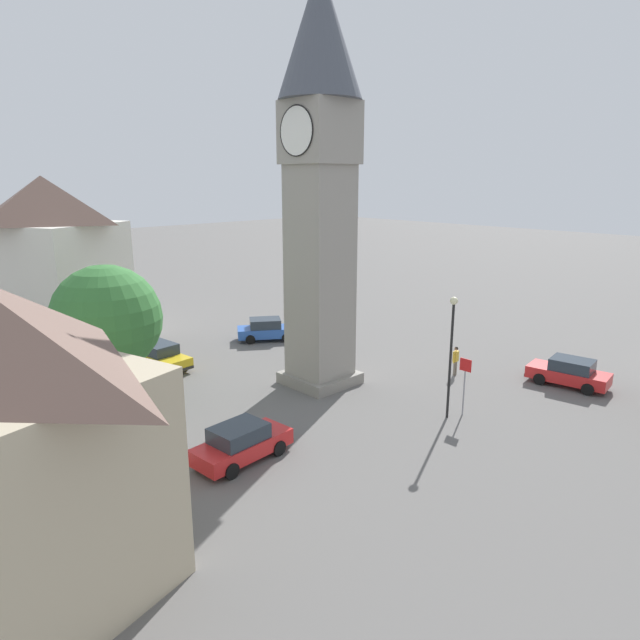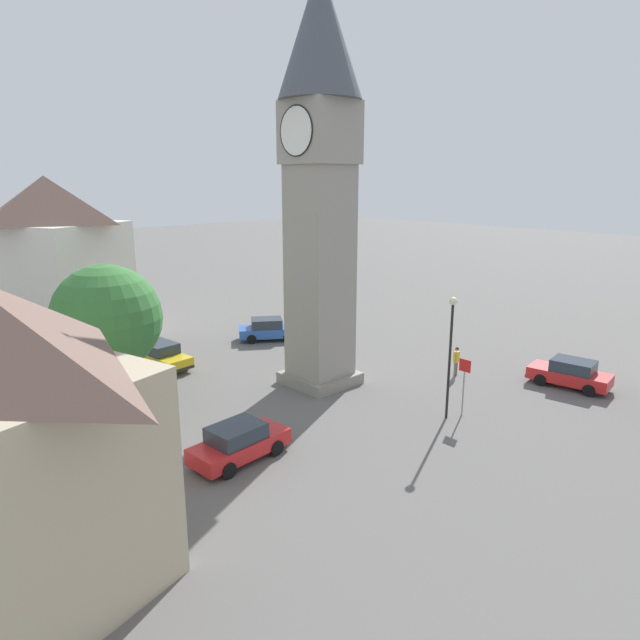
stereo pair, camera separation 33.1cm
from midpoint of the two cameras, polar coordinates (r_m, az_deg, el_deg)
name	(u,v)px [view 2 (the right image)]	position (r m, az deg, el deg)	size (l,w,h in m)	color
ground_plane	(320,383)	(30.95, 0.31, -6.43)	(200.00, 200.00, 0.00)	#605E5B
clock_tower	(320,151)	(28.96, 0.34, 16.88)	(4.15, 4.15, 20.96)	gray
car_blue_kerb	(161,356)	(34.31, -15.71, -3.53)	(4.27, 2.11, 1.53)	gold
car_silver_kerb	(570,373)	(33.06, 24.50, -4.99)	(4.32, 2.23, 1.53)	red
car_red_corner	(268,329)	(38.86, -5.07, -0.95)	(3.71, 4.36, 1.53)	#2D5BB7
car_white_side	(239,442)	(22.90, -7.87, -12.30)	(2.05, 4.25, 1.53)	red
pedestrian	(456,359)	(32.68, 14.06, -3.85)	(0.26, 0.56, 1.69)	#706656
tree	(107,318)	(28.71, -20.67, 0.15)	(5.24, 5.24, 7.03)	brown
building_terrace_right	(53,262)	(40.43, -25.45, 5.42)	(10.42, 9.66, 11.13)	silver
lamp_post	(451,340)	(26.04, 13.60, -2.04)	(0.36, 0.36, 5.82)	black
road_sign	(464,378)	(27.09, 14.89, -5.73)	(0.60, 0.07, 2.80)	gray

